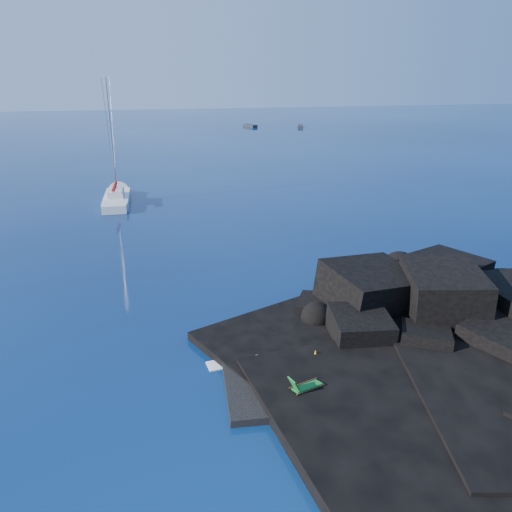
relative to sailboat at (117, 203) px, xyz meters
The scene contains 11 objects.
ground 38.64m from the sailboat, 82.64° to the right, with size 400.00×400.00×0.00m, color black.
headland 39.62m from the sailboat, 63.06° to the right, with size 24.00×24.00×3.60m, color black, non-canonical shape.
beach 38.99m from the sailboat, 75.97° to the right, with size 8.50×6.00×0.70m, color black.
surf_foam 34.78m from the sailboat, 73.38° to the right, with size 10.00×8.00×0.06m, color white, non-canonical shape.
sailboat is the anchor object (origin of this frame).
deck_chair 40.20m from the sailboat, 77.68° to the right, with size 1.56×0.68×1.07m, color #166727, non-canonical shape.
towel 36.92m from the sailboat, 78.52° to the right, with size 1.72×0.82×0.05m, color silver.
sunbather 36.92m from the sailboat, 78.52° to the right, with size 1.64×0.40×0.22m, color tan, non-canonical shape.
marker_cone 38.02m from the sailboat, 74.85° to the right, with size 0.31×0.31×0.48m, color orange.
distant_boat_a 87.83m from the sailboat, 66.73° to the left, with size 1.56×5.02×0.67m, color #232328.
distant_boat_b 89.39m from the sailboat, 57.84° to the left, with size 1.48×4.76×0.63m, color #242529.
Camera 1 is at (-3.11, -18.54, 13.64)m, focal length 35.00 mm.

